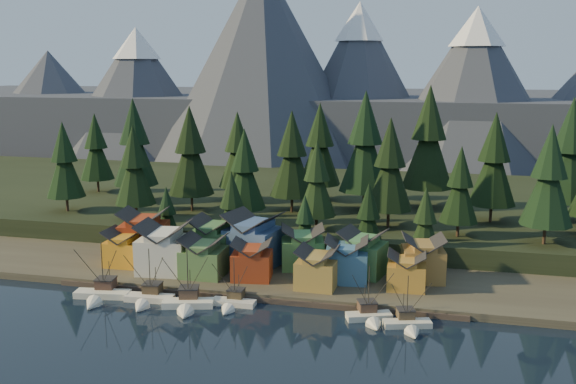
% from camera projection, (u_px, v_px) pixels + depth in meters
% --- Properties ---
extents(ground, '(500.00, 500.00, 0.00)m').
position_uv_depth(ground, '(224.00, 333.00, 106.78)').
color(ground, black).
rests_on(ground, ground).
extents(shore_strip, '(400.00, 50.00, 1.50)m').
position_uv_depth(shore_strip, '(283.00, 260.00, 144.75)').
color(shore_strip, '#39342A').
rests_on(shore_strip, ground).
extents(hillside, '(420.00, 100.00, 6.00)m').
position_uv_depth(hillside, '(324.00, 204.00, 191.95)').
color(hillside, black).
rests_on(hillside, ground).
extents(dock, '(80.00, 4.00, 1.00)m').
position_uv_depth(dock, '(253.00, 296.00, 122.40)').
color(dock, '#443830').
rests_on(dock, ground).
extents(mountain_ridge, '(560.00, 190.00, 90.00)m').
position_uv_depth(mountain_ridge, '(364.00, 104.00, 306.26)').
color(mountain_ridge, '#454859').
rests_on(mountain_ridge, ground).
extents(boat_0, '(11.16, 11.86, 12.05)m').
position_uv_depth(boat_0, '(100.00, 288.00, 121.70)').
color(boat_0, silver).
rests_on(boat_0, ground).
extents(boat_1, '(9.63, 10.35, 11.24)m').
position_uv_depth(boat_1, '(147.00, 292.00, 119.90)').
color(boat_1, silver).
rests_on(boat_1, ground).
extents(boat_2, '(10.08, 10.68, 12.06)m').
position_uv_depth(boat_2, '(187.00, 296.00, 116.97)').
color(boat_2, silver).
rests_on(boat_2, ground).
extents(boat_3, '(8.40, 9.15, 9.97)m').
position_uv_depth(boat_3, '(232.00, 297.00, 117.93)').
color(boat_3, silver).
rests_on(boat_3, ground).
extents(boat_5, '(8.60, 9.17, 10.68)m').
position_uv_depth(boat_5, '(370.00, 309.00, 111.23)').
color(boat_5, beige).
rests_on(boat_5, ground).
extents(boat_6, '(8.73, 9.17, 9.90)m').
position_uv_depth(boat_6, '(409.00, 318.00, 108.14)').
color(boat_6, beige).
rests_on(boat_6, ground).
extents(house_front_0, '(8.09, 7.68, 7.86)m').
position_uv_depth(house_front_0, '(125.00, 246.00, 137.64)').
color(house_front_0, '#C4801B').
rests_on(house_front_0, shore_strip).
extents(house_front_1, '(11.04, 10.68, 10.44)m').
position_uv_depth(house_front_1, '(164.00, 246.00, 132.86)').
color(house_front_1, beige).
rests_on(house_front_1, shore_strip).
extents(house_front_2, '(8.64, 8.70, 8.27)m').
position_uv_depth(house_front_2, '(204.00, 255.00, 130.63)').
color(house_front_2, '#496E3C').
rests_on(house_front_2, shore_strip).
extents(house_front_3, '(8.77, 8.47, 7.88)m').
position_uv_depth(house_front_3, '(252.00, 259.00, 128.68)').
color(house_front_3, maroon).
rests_on(house_front_3, shore_strip).
extents(house_front_4, '(7.78, 8.37, 7.76)m').
position_uv_depth(house_front_4, '(317.00, 267.00, 123.90)').
color(house_front_4, olive).
rests_on(house_front_4, shore_strip).
extents(house_front_5, '(9.07, 8.39, 8.79)m').
position_uv_depth(house_front_5, '(346.00, 259.00, 127.26)').
color(house_front_5, '#3A668A').
rests_on(house_front_5, shore_strip).
extents(house_front_6, '(7.49, 7.11, 7.18)m').
position_uv_depth(house_front_6, '(406.00, 270.00, 123.00)').
color(house_front_6, '#AC7A2C').
rests_on(house_front_6, shore_strip).
extents(house_back_0, '(11.26, 10.93, 10.71)m').
position_uv_depth(house_back_0, '(144.00, 232.00, 143.49)').
color(house_back_0, maroon).
rests_on(house_back_0, shore_strip).
extents(house_back_1, '(9.00, 9.10, 9.87)m').
position_uv_depth(house_back_1, '(213.00, 238.00, 140.13)').
color(house_back_1, '#3F6F3C').
rests_on(house_back_1, shore_strip).
extents(house_back_2, '(12.73, 12.07, 11.42)m').
position_uv_depth(house_back_2, '(253.00, 238.00, 137.53)').
color(house_back_2, '#375282').
rests_on(house_back_2, shore_strip).
extents(house_back_3, '(10.55, 9.86, 8.99)m').
position_uv_depth(house_back_3, '(303.00, 246.00, 135.71)').
color(house_back_3, '#478146').
rests_on(house_back_3, shore_strip).
extents(house_back_4, '(10.21, 9.95, 9.41)m').
position_uv_depth(house_back_4, '(363.00, 252.00, 130.97)').
color(house_back_4, '#417845').
rests_on(house_back_4, shore_strip).
extents(house_back_5, '(9.33, 9.41, 9.06)m').
position_uv_depth(house_back_5, '(423.00, 257.00, 127.70)').
color(house_back_5, olive).
rests_on(house_back_5, shore_strip).
extents(tree_hill_0, '(10.20, 10.20, 23.77)m').
position_uv_depth(tree_hill_0, '(64.00, 162.00, 167.26)').
color(tree_hill_0, '#332319').
rests_on(tree_hill_0, hillside).
extents(tree_hill_1, '(12.50, 12.50, 29.12)m').
position_uv_depth(tree_hill_1, '(135.00, 145.00, 179.12)').
color(tree_hill_1, '#332319').
rests_on(tree_hill_1, hillside).
extents(tree_hill_2, '(10.16, 10.16, 23.68)m').
position_uv_depth(tree_hill_2, '(134.00, 168.00, 158.28)').
color(tree_hill_2, '#332319').
rests_on(tree_hill_2, hillside).
extents(tree_hill_3, '(11.96, 11.96, 27.87)m').
position_uv_depth(tree_hill_3, '(190.00, 154.00, 166.92)').
color(tree_hill_3, '#332319').
rests_on(tree_hill_3, hillside).
extents(tree_hill_4, '(10.93, 10.93, 25.47)m').
position_uv_depth(tree_hill_4, '(238.00, 153.00, 179.58)').
color(tree_hill_4, '#332319').
rests_on(tree_hill_4, hillside).
extents(tree_hill_5, '(10.00, 10.00, 23.29)m').
position_uv_depth(tree_hill_5, '(245.00, 172.00, 153.64)').
color(tree_hill_5, '#332319').
rests_on(tree_hill_5, hillside).
extents(tree_hill_6, '(11.47, 11.47, 26.73)m').
position_uv_depth(tree_hill_6, '(292.00, 157.00, 165.69)').
color(tree_hill_6, '#332319').
rests_on(tree_hill_6, hillside).
extents(tree_hill_7, '(9.06, 9.06, 21.12)m').
position_uv_depth(tree_hill_7, '(317.00, 182.00, 147.73)').
color(tree_hill_7, '#332319').
rests_on(tree_hill_7, hillside).
extents(tree_hill_8, '(13.60, 13.60, 31.68)m').
position_uv_depth(tree_hill_8, '(365.00, 145.00, 167.60)').
color(tree_hill_8, '#332319').
rests_on(tree_hill_8, hillside).
extents(tree_hill_9, '(11.23, 11.23, 26.16)m').
position_uv_depth(tree_hill_9, '(390.00, 168.00, 150.11)').
color(tree_hill_9, '#332319').
rests_on(tree_hill_9, hillside).
extents(tree_hill_10, '(14.17, 14.17, 33.01)m').
position_uv_depth(tree_hill_10, '(429.00, 141.00, 171.32)').
color(tree_hill_10, '#332319').
rests_on(tree_hill_10, hillside).
extents(tree_hill_11, '(8.81, 8.81, 20.53)m').
position_uv_depth(tree_hill_11, '(460.00, 187.00, 142.17)').
color(tree_hill_11, '#332319').
rests_on(tree_hill_11, hillside).
extents(tree_hill_12, '(11.62, 11.62, 27.06)m').
position_uv_depth(tree_hill_12, '(494.00, 163.00, 154.85)').
color(tree_hill_12, '#332319').
rests_on(tree_hill_12, hillside).
extents(tree_hill_13, '(11.12, 11.12, 25.92)m').
position_uv_depth(tree_hill_13, '(549.00, 179.00, 135.46)').
color(tree_hill_13, '#332319').
rests_on(tree_hill_13, hillside).
extents(tree_hill_14, '(13.12, 13.12, 30.56)m').
position_uv_depth(tree_hill_14, '(570.00, 154.00, 155.96)').
color(tree_hill_14, '#332319').
rests_on(tree_hill_14, hillside).
extents(tree_hill_15, '(11.94, 11.94, 27.81)m').
position_uv_depth(tree_hill_15, '(320.00, 147.00, 180.83)').
color(tree_hill_15, '#332319').
rests_on(tree_hill_15, hillside).
extents(tree_hill_16, '(10.28, 10.28, 23.95)m').
position_uv_depth(tree_hill_16, '(96.00, 149.00, 193.42)').
color(tree_hill_16, '#332319').
rests_on(tree_hill_16, hillside).
extents(tree_shore_0, '(6.36, 6.36, 14.82)m').
position_uv_depth(tree_shore_0, '(167.00, 215.00, 149.63)').
color(tree_shore_0, '#332319').
rests_on(tree_shore_0, shore_strip).
extents(tree_shore_1, '(8.19, 8.19, 19.08)m').
position_uv_depth(tree_shore_1, '(232.00, 209.00, 145.42)').
color(tree_shore_1, '#332319').
rests_on(tree_shore_1, shore_strip).
extents(tree_shore_2, '(6.18, 6.18, 14.40)m').
position_uv_depth(tree_shore_2, '(305.00, 224.00, 141.92)').
color(tree_shore_2, '#332319').
rests_on(tree_shore_2, shore_strip).
extents(tree_shore_3, '(7.66, 7.66, 17.84)m').
position_uv_depth(tree_shore_3, '(368.00, 219.00, 138.26)').
color(tree_shore_3, '#332319').
rests_on(tree_shore_3, shore_strip).
extents(tree_shore_4, '(7.45, 7.45, 17.36)m').
position_uv_depth(tree_shore_4, '(425.00, 223.00, 135.49)').
color(tree_shore_4, '#332319').
rests_on(tree_shore_4, shore_strip).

